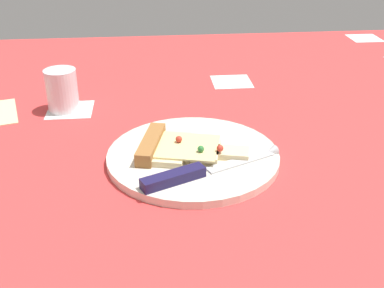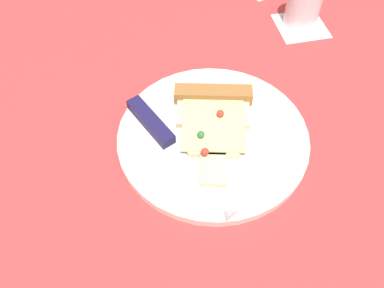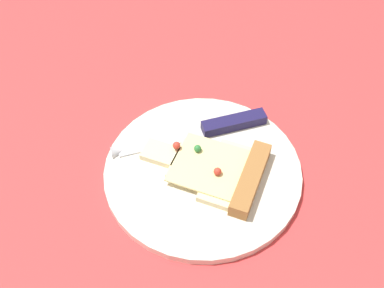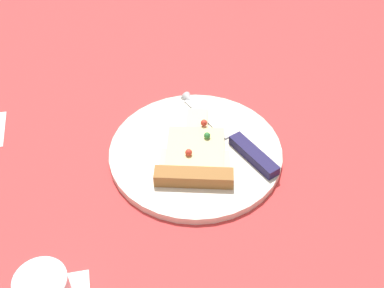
# 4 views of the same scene
# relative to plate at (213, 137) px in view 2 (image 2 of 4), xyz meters

# --- Properties ---
(ground_plane) EXTENTS (1.46, 1.46, 0.03)m
(ground_plane) POSITION_rel_plate_xyz_m (0.05, -0.09, -0.02)
(ground_plane) COLOR #D13838
(ground_plane) RESTS_ON ground
(plate) EXTENTS (0.28, 0.28, 0.01)m
(plate) POSITION_rel_plate_xyz_m (0.00, 0.00, 0.00)
(plate) COLOR silver
(plate) RESTS_ON ground_plane
(pizza_slice) EXTENTS (0.13, 0.19, 0.02)m
(pizza_slice) POSITION_rel_plate_xyz_m (0.01, 0.03, 0.01)
(pizza_slice) COLOR beige
(pizza_slice) RESTS_ON plate
(knife) EXTENTS (0.12, 0.23, 0.02)m
(knife) POSITION_rel_plate_xyz_m (-0.07, -0.00, 0.01)
(knife) COLOR silver
(knife) RESTS_ON plate
(drinking_glass) EXTENTS (0.06, 0.06, 0.09)m
(drinking_glass) POSITION_rel_plate_xyz_m (0.23, 0.24, 0.04)
(drinking_glass) COLOR white
(drinking_glass) RESTS_ON ground_plane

